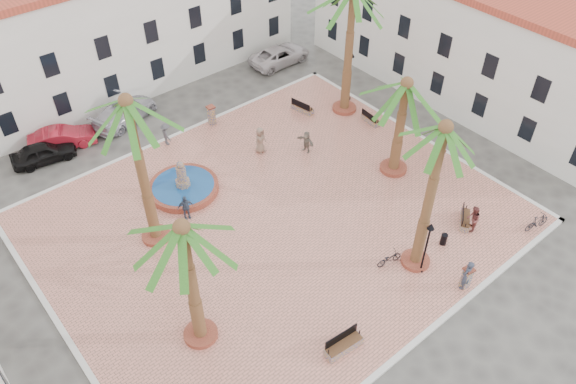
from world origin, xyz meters
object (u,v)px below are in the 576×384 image
at_px(fountain, 183,186).
at_px(car_silver, 124,112).
at_px(pedestrian_fountain_b, 186,207).
at_px(bench_s, 343,345).
at_px(bollard_n, 211,115).
at_px(pedestrian_east, 306,142).
at_px(palm_s, 442,144).
at_px(cyclist_b, 473,219).
at_px(palm_nw, 129,117).
at_px(bench_ne, 302,108).
at_px(car_white, 280,55).
at_px(lamppost_s, 428,240).
at_px(lamppost_e, 351,68).
at_px(car_black, 43,152).
at_px(pedestrian_fountain_a, 260,140).
at_px(bench_e, 370,119).
at_px(litter_bin, 444,239).
at_px(pedestrian_north, 166,134).
at_px(bench_se, 465,219).
at_px(bicycle_a, 389,258).
at_px(bicycle_b, 537,222).
at_px(palm_sw, 184,242).
at_px(palm_e, 405,96).
at_px(palm_ne, 353,4).
at_px(cyclist_a, 467,275).
at_px(car_red, 62,138).
at_px(bollard_e, 439,159).
at_px(bollard_se, 467,277).

height_order(fountain, car_silver, fountain).
bearing_deg(pedestrian_fountain_b, bench_s, -69.81).
xyz_separation_m(bollard_n, pedestrian_east, (3.13, -6.72, 0.01)).
distance_m(palm_s, cyclist_b, 8.47).
relative_size(fountain, palm_nw, 0.46).
bearing_deg(bench_ne, car_silver, 43.78).
bearing_deg(car_white, lamppost_s, 159.09).
distance_m(lamppost_e, car_black, 22.23).
height_order(pedestrian_fountain_a, car_silver, pedestrian_fountain_a).
bearing_deg(bench_e, lamppost_s, 150.67).
height_order(bollard_n, pedestrian_fountain_b, pedestrian_fountain_b).
xyz_separation_m(palm_s, litter_bin, (2.26, -0.10, -7.76)).
bearing_deg(bench_ne, pedestrian_north, 62.34).
xyz_separation_m(lamppost_e, litter_bin, (-6.41, -14.24, -2.33)).
bearing_deg(car_silver, bench_ne, -144.97).
distance_m(palm_s, bench_se, 9.10).
bearing_deg(pedestrian_east, bicycle_a, -22.73).
relative_size(bicycle_b, pedestrian_north, 1.04).
bearing_deg(palm_sw, palm_e, 8.96).
height_order(palm_ne, cyclist_a, palm_ne).
height_order(lamppost_s, car_silver, lamppost_s).
xyz_separation_m(fountain, palm_sw, (-5.02, -9.64, 6.33)).
bearing_deg(car_red, lamppost_s, -138.02).
relative_size(palm_sw, bollard_e, 5.63).
bearing_deg(palm_nw, bollard_n, 39.79).
distance_m(bollard_e, pedestrian_east, 8.79).
height_order(palm_s, car_white, palm_s).
relative_size(palm_e, bollard_se, 4.88).
distance_m(bollard_e, pedestrian_north, 18.35).
distance_m(palm_nw, pedestrian_fountain_b, 7.76).
bearing_deg(bench_ne, palm_s, 151.15).
relative_size(litter_bin, car_black, 0.17).
height_order(palm_nw, bench_se, palm_nw).
bearing_deg(bollard_se, car_red, 113.83).
bearing_deg(bicycle_a, pedestrian_fountain_b, 44.63).
relative_size(fountain, palm_e, 0.64).
bearing_deg(fountain, bollard_e, -31.93).
relative_size(bench_se, car_red, 0.38).
bearing_deg(bench_e, bench_s, 135.64).
bearing_deg(bicycle_a, bench_se, -85.26).
xyz_separation_m(bench_e, pedestrian_north, (-12.65, 7.13, 0.58)).
height_order(palm_nw, lamppost_e, palm_nw).
bearing_deg(palm_s, palm_ne, 60.78).
xyz_separation_m(palm_nw, bicycle_b, (17.35, -13.49, -7.75)).
height_order(palm_s, cyclist_a, palm_s).
bearing_deg(car_red, bollard_e, -117.20).
height_order(palm_s, palm_ne, palm_ne).
xyz_separation_m(bollard_n, pedestrian_fountain_b, (-6.57, -7.06, 0.06)).
bearing_deg(lamppost_e, bicycle_a, -126.63).
distance_m(bollard_e, car_red, 25.43).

